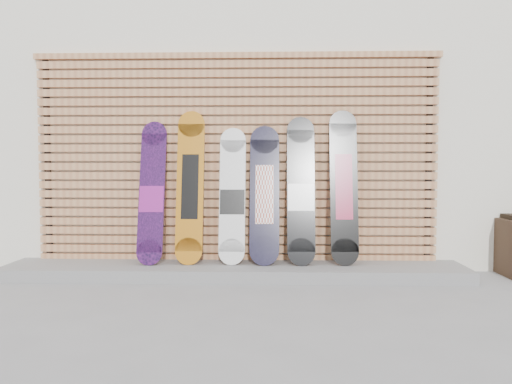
# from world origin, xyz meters

# --- Properties ---
(ground) EXTENTS (80.00, 80.00, 0.00)m
(ground) POSITION_xyz_m (0.00, 0.00, 0.00)
(ground) COLOR gray
(ground) RESTS_ON ground
(building) EXTENTS (12.00, 5.00, 3.60)m
(building) POSITION_xyz_m (0.50, 3.50, 1.80)
(building) COLOR silver
(building) RESTS_ON ground
(concrete_step) EXTENTS (4.60, 0.70, 0.12)m
(concrete_step) POSITION_xyz_m (-0.15, 0.68, 0.06)
(concrete_step) COLOR gray
(concrete_step) RESTS_ON ground
(slat_wall) EXTENTS (4.26, 0.08, 2.29)m
(slat_wall) POSITION_xyz_m (-0.15, 0.97, 1.21)
(slat_wall) COLOR #B7774C
(slat_wall) RESTS_ON ground
(snowboard_0) EXTENTS (0.26, 0.35, 1.46)m
(snowboard_0) POSITION_xyz_m (-1.00, 0.77, 0.84)
(snowboard_0) COLOR black
(snowboard_0) RESTS_ON concrete_step
(snowboard_1) EXTENTS (0.28, 0.32, 1.57)m
(snowboard_1) POSITION_xyz_m (-0.61, 0.79, 0.90)
(snowboard_1) COLOR #B66B13
(snowboard_1) RESTS_ON concrete_step
(snowboard_2) EXTENTS (0.26, 0.30, 1.39)m
(snowboard_2) POSITION_xyz_m (-0.18, 0.79, 0.80)
(snowboard_2) COLOR silver
(snowboard_2) RESTS_ON concrete_step
(snowboard_3) EXTENTS (0.30, 0.33, 1.41)m
(snowboard_3) POSITION_xyz_m (0.15, 0.78, 0.82)
(snowboard_3) COLOR black
(snowboard_3) RESTS_ON concrete_step
(snowboard_4) EXTENTS (0.28, 0.33, 1.50)m
(snowboard_4) POSITION_xyz_m (0.52, 0.78, 0.86)
(snowboard_4) COLOR black
(snowboard_4) RESTS_ON concrete_step
(snowboard_5) EXTENTS (0.28, 0.31, 1.57)m
(snowboard_5) POSITION_xyz_m (0.96, 0.79, 0.90)
(snowboard_5) COLOR black
(snowboard_5) RESTS_ON concrete_step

